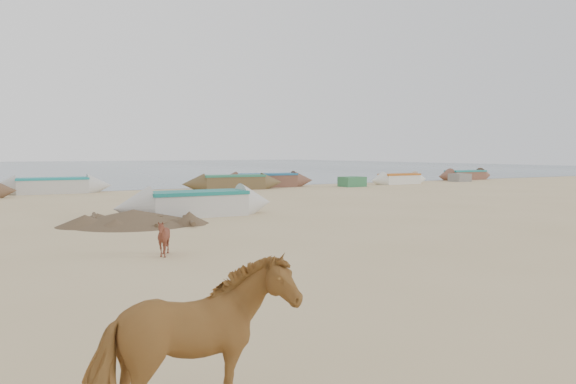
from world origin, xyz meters
The scene contains 8 objects.
ground centered at (0.00, 0.00, 0.00)m, with size 140.00×140.00×0.00m, color tan.
sea centered at (0.00, 82.00, 0.01)m, with size 160.00×160.00×0.00m, color slate.
cow_adult centered at (-6.90, -6.91, 0.69)m, with size 0.74×1.63×1.38m, color olive.
calf_front centered at (-4.92, 0.60, 0.39)m, with size 0.64×0.72×0.79m, color #58291B.
near_canoe centered at (-1.67, 7.52, 0.44)m, with size 5.70×1.45×0.87m, color beige, non-canonical shape.
debris_pile centered at (-4.12, 6.53, 0.22)m, with size 4.00×4.00×0.44m, color brown.
waterline_canoes centered at (-0.34, 20.57, 0.42)m, with size 55.86×3.64×0.89m.
beach_clutter centered at (4.61, 19.31, 0.30)m, with size 48.01×5.29×0.64m.
Camera 1 is at (-8.34, -11.02, 2.21)m, focal length 35.00 mm.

